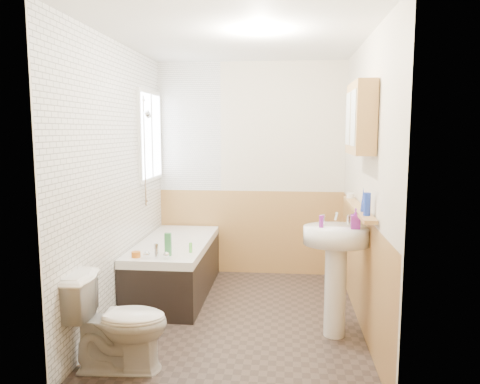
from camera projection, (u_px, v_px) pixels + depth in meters
name	position (u px, v px, depth m)	size (l,w,h in m)	color
floor	(238.00, 318.00, 4.30)	(2.80, 2.80, 0.00)	#312722
ceiling	(238.00, 37.00, 3.97)	(2.80, 2.80, 0.00)	white
wall_back	(250.00, 170.00, 5.53)	(2.20, 0.02, 2.50)	beige
wall_front	(214.00, 210.00, 2.75)	(2.20, 0.02, 2.50)	beige
wall_left	(117.00, 182.00, 4.25)	(0.02, 2.80, 2.50)	beige
wall_right	(366.00, 184.00, 4.03)	(0.02, 2.80, 2.50)	beige
wainscot_right	(361.00, 269.00, 4.13)	(0.01, 2.80, 1.00)	tan
wainscot_front	(215.00, 330.00, 2.87)	(2.20, 0.01, 1.00)	tan
wainscot_back	(250.00, 232.00, 5.61)	(2.20, 0.01, 1.00)	tan
tile_cladding_left	(119.00, 182.00, 4.25)	(0.01, 2.80, 2.50)	white
tile_return_back	(189.00, 127.00, 5.51)	(0.75, 0.01, 1.50)	white
window	(151.00, 136.00, 5.13)	(0.03, 0.79, 0.99)	white
bathtub	(175.00, 266.00, 4.91)	(0.70, 1.57, 0.71)	black
shower_riser	(145.00, 142.00, 4.84)	(0.10, 0.08, 1.14)	silver
toilet	(119.00, 322.00, 3.35)	(0.40, 0.71, 0.70)	white
sink	(336.00, 259.00, 3.85)	(0.54, 0.44, 1.05)	white
pine_shelf	(358.00, 208.00, 4.00)	(0.10, 1.26, 0.03)	tan
medicine_cabinet	(360.00, 118.00, 3.77)	(0.16, 0.64, 0.58)	tan
foam_can	(367.00, 204.00, 3.57)	(0.05, 0.05, 0.18)	#19339E
green_bottle	(363.00, 199.00, 3.75)	(0.04, 0.04, 0.20)	#19339E
black_jar	(350.00, 196.00, 4.51)	(0.07, 0.07, 0.05)	silver
soap_bottle	(355.00, 224.00, 3.74)	(0.07, 0.16, 0.08)	purple
clear_bottle	(321.00, 221.00, 3.79)	(0.04, 0.04, 0.10)	purple
blue_gel	(168.00, 244.00, 4.29)	(0.06, 0.04, 0.21)	#388447
cream_jar	(136.00, 254.00, 4.25)	(0.08, 0.08, 0.05)	orange
orange_bottle	(191.00, 248.00, 4.41)	(0.03, 0.03, 0.09)	#59C647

